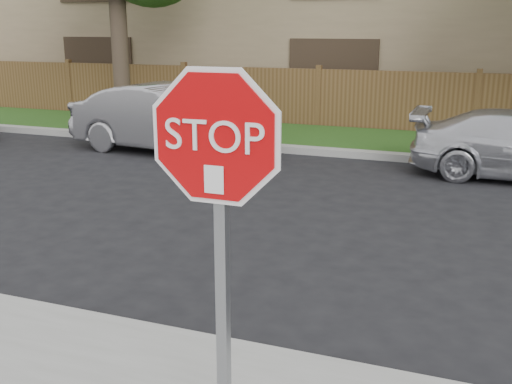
% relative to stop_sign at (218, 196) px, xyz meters
% --- Properties ---
extents(far_curb, '(70.00, 0.30, 0.15)m').
position_rel_stop_sign_xyz_m(far_curb, '(1.17, 9.63, -1.75)').
color(far_curb, gray).
rests_on(far_curb, ground).
extents(grass_strip, '(70.00, 3.00, 0.12)m').
position_rel_stop_sign_xyz_m(grass_strip, '(1.17, 11.28, -1.77)').
color(grass_strip, '#1E4714').
rests_on(grass_strip, ground).
extents(fence, '(70.00, 0.12, 1.60)m').
position_rel_stop_sign_xyz_m(fence, '(1.17, 12.88, -1.03)').
color(fence, '#4F361C').
rests_on(fence, ground).
extents(stop_sign, '(1.01, 0.13, 2.55)m').
position_rel_stop_sign_xyz_m(stop_sign, '(0.00, 0.00, 0.00)').
color(stop_sign, gray).
rests_on(stop_sign, sidewalk_near).
extents(sedan_left, '(4.62, 2.01, 1.48)m').
position_rel_stop_sign_xyz_m(sedan_left, '(-5.06, 8.75, -1.09)').
color(sedan_left, '#A09FA3').
rests_on(sedan_left, ground).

